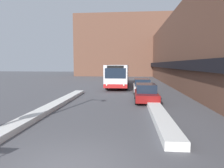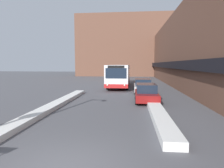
{
  "view_description": "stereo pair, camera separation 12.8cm",
  "coord_description": "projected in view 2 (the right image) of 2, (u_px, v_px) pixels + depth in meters",
  "views": [
    {
      "loc": [
        1.91,
        -5.44,
        3.12
      ],
      "look_at": [
        0.62,
        8.43,
        1.75
      ],
      "focal_mm": 32.0,
      "sensor_mm": 36.0,
      "label": 1
    },
    {
      "loc": [
        2.03,
        -5.43,
        3.12
      ],
      "look_at": [
        0.62,
        8.43,
        1.75
      ],
      "focal_mm": 32.0,
      "sensor_mm": 36.0,
      "label": 2
    }
  ],
  "objects": [
    {
      "name": "parked_car_front",
      "position": [
        146.0,
        93.0,
        16.65
      ],
      "size": [
        1.85,
        4.38,
        1.5
      ],
      "color": "maroon",
      "rests_on": "ground_plane"
    },
    {
      "name": "building_row_right",
      "position": [
        189.0,
        51.0,
        28.14
      ],
      "size": [
        5.5,
        60.0,
        10.17
      ],
      "color": "brown",
      "rests_on": "ground_plane"
    },
    {
      "name": "parked_car_middle",
      "position": [
        143.0,
        86.0,
        22.23
      ],
      "size": [
        1.92,
        4.74,
        1.51
      ],
      "color": "silver",
      "rests_on": "ground_plane"
    },
    {
      "name": "snow_bank_right",
      "position": [
        157.0,
        111.0,
        12.61
      ],
      "size": [
        0.9,
        11.16,
        0.36
      ],
      "color": "silver",
      "rests_on": "ground_plane"
    },
    {
      "name": "snow_bank_left",
      "position": [
        46.0,
        109.0,
        13.19
      ],
      "size": [
        0.9,
        17.42,
        0.3
      ],
      "color": "silver",
      "rests_on": "ground_plane"
    },
    {
      "name": "city_bus",
      "position": [
        119.0,
        75.0,
        27.78
      ],
      "size": [
        2.72,
        11.28,
        3.03
      ],
      "color": "silver",
      "rests_on": "ground_plane"
    },
    {
      "name": "building_backdrop_far",
      "position": [
        125.0,
        46.0,
        54.57
      ],
      "size": [
        26.0,
        8.0,
        16.22
      ],
      "color": "brown",
      "rests_on": "ground_plane"
    }
  ]
}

